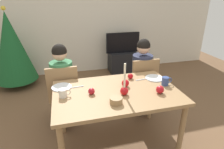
{
  "coord_description": "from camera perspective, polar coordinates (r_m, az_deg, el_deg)",
  "views": [
    {
      "loc": [
        -0.53,
        -1.82,
        1.77
      ],
      "look_at": [
        0.0,
        0.2,
        0.87
      ],
      "focal_mm": 30.45,
      "sensor_mm": 36.0,
      "label": 1
    }
  ],
  "objects": [
    {
      "name": "ground_plane",
      "position": [
        2.59,
        1.19,
        -19.76
      ],
      "size": [
        7.68,
        7.68,
        0.0
      ],
      "primitive_type": "plane",
      "color": "brown"
    },
    {
      "name": "back_wall",
      "position": [
        4.47,
        -8.18,
        17.09
      ],
      "size": [
        6.4,
        0.1,
        2.6
      ],
      "primitive_type": "cube",
      "color": "beige",
      "rests_on": "ground"
    },
    {
      "name": "dining_table",
      "position": [
        2.19,
        1.34,
        -6.91
      ],
      "size": [
        1.4,
        0.9,
        0.75
      ],
      "color": "#99754C",
      "rests_on": "ground"
    },
    {
      "name": "chair_left",
      "position": [
        2.73,
        -14.29,
        -4.87
      ],
      "size": [
        0.4,
        0.4,
        0.9
      ],
      "color": "#99754C",
      "rests_on": "ground"
    },
    {
      "name": "chair_right",
      "position": [
        2.95,
        9.01,
        -2.22
      ],
      "size": [
        0.4,
        0.4,
        0.9
      ],
      "color": "#99754C",
      "rests_on": "ground"
    },
    {
      "name": "person_left_child",
      "position": [
        2.73,
        -14.43,
        -3.49
      ],
      "size": [
        0.3,
        0.3,
        1.17
      ],
      "color": "#33384C",
      "rests_on": "ground"
    },
    {
      "name": "person_right_child",
      "position": [
        2.95,
        8.84,
        -0.95
      ],
      "size": [
        0.3,
        0.3,
        1.17
      ],
      "color": "#33384C",
      "rests_on": "ground"
    },
    {
      "name": "tv_stand",
      "position": [
        4.59,
        3.14,
        3.84
      ],
      "size": [
        0.64,
        0.4,
        0.48
      ],
      "primitive_type": "cube",
      "color": "black",
      "rests_on": "ground"
    },
    {
      "name": "tv",
      "position": [
        4.46,
        3.27,
        9.54
      ],
      "size": [
        0.79,
        0.05,
        0.46
      ],
      "color": "black",
      "rests_on": "tv_stand"
    },
    {
      "name": "christmas_tree",
      "position": [
        4.15,
        -27.94,
        7.25
      ],
      "size": [
        0.8,
        0.8,
        1.56
      ],
      "color": "brown",
      "rests_on": "ground"
    },
    {
      "name": "candle_centerpiece",
      "position": [
        2.05,
        3.72,
        -4.28
      ],
      "size": [
        0.09,
        0.09,
        0.36
      ],
      "color": "red",
      "rests_on": "dining_table"
    },
    {
      "name": "plate_left",
      "position": [
        2.3,
        -14.88,
        -3.68
      ],
      "size": [
        0.23,
        0.23,
        0.01
      ],
      "primitive_type": "cylinder",
      "color": "silver",
      "rests_on": "dining_table"
    },
    {
      "name": "plate_right",
      "position": [
        2.51,
        12.63,
        -1.05
      ],
      "size": [
        0.23,
        0.23,
        0.01
      ],
      "primitive_type": "cylinder",
      "color": "silver",
      "rests_on": "dining_table"
    },
    {
      "name": "mug_left",
      "position": [
        2.08,
        -14.47,
        -5.41
      ],
      "size": [
        0.13,
        0.09,
        0.09
      ],
      "color": "silver",
      "rests_on": "dining_table"
    },
    {
      "name": "mug_right",
      "position": [
        2.35,
        15.8,
        -1.93
      ],
      "size": [
        0.13,
        0.08,
        0.1
      ],
      "color": "#33477F",
      "rests_on": "dining_table"
    },
    {
      "name": "fork_left",
      "position": [
        2.27,
        -10.78,
        -3.72
      ],
      "size": [
        0.18,
        0.02,
        0.01
      ],
      "primitive_type": "cube",
      "rotation": [
        0.0,
        0.0,
        0.06
      ],
      "color": "silver",
      "rests_on": "dining_table"
    },
    {
      "name": "fork_right",
      "position": [
        2.45,
        9.03,
        -1.46
      ],
      "size": [
        0.18,
        0.03,
        0.01
      ],
      "primitive_type": "cube",
      "rotation": [
        0.0,
        0.0,
        0.09
      ],
      "color": "silver",
      "rests_on": "dining_table"
    },
    {
      "name": "bowl_walnuts",
      "position": [
        1.91,
        1.23,
        -7.79
      ],
      "size": [
        0.13,
        0.13,
        0.07
      ],
      "primitive_type": "cylinder",
      "color": "#99754C",
      "rests_on": "dining_table"
    },
    {
      "name": "apple_near_candle",
      "position": [
        2.44,
        5.55,
        -0.52
      ],
      "size": [
        0.07,
        0.07,
        0.07
      ],
      "primitive_type": "sphere",
      "color": "#B40F15",
      "rests_on": "dining_table"
    },
    {
      "name": "apple_by_left_plate",
      "position": [
        2.23,
        4.03,
        -2.62
      ],
      "size": [
        0.09,
        0.09,
        0.09
      ],
      "primitive_type": "sphere",
      "color": "red",
      "rests_on": "dining_table"
    },
    {
      "name": "apple_by_right_mug",
      "position": [
        2.15,
        14.21,
        -4.41
      ],
      "size": [
        0.09,
        0.09,
        0.09
      ],
      "primitive_type": "sphere",
      "color": "red",
      "rests_on": "dining_table"
    },
    {
      "name": "apple_far_edge",
      "position": [
        2.08,
        -6.18,
        -5.01
      ],
      "size": [
        0.07,
        0.07,
        0.07
      ],
      "primitive_type": "sphere",
      "color": "#AC1721",
      "rests_on": "dining_table"
    }
  ]
}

